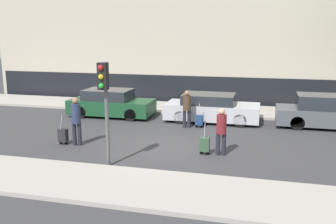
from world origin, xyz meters
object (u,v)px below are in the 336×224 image
Objects in this scene: trolley_left at (63,135)px; pedestrian_center at (187,107)px; parked_car_2 at (330,113)px; parked_bicycle at (192,100)px; parked_car_0 at (111,104)px; pedestrian_left at (76,118)px; trolley_right at (205,144)px; trolley_center at (199,120)px; pedestrian_right at (221,129)px; parked_car_1 at (211,108)px; traffic_light at (104,93)px.

pedestrian_center reaches higher than trolley_left.
parked_car_2 reaches higher than parked_bicycle.
parked_car_0 is at bearing -141.11° from parked_bicycle.
pedestrian_left is 1.59× the size of trolley_right.
pedestrian_left is 5.49m from trolley_center.
pedestrian_center reaches higher than trolley_center.
pedestrian_right is (5.86, 0.22, 0.57)m from trolley_left.
parked_car_0 is 2.53× the size of pedestrian_center.
pedestrian_left is 4.99m from pedestrian_center.
parked_car_2 is 4.30× the size of trolley_center.
parked_bicycle is at bearing 117.44° from parked_car_1.
pedestrian_right is at bearing 31.90° from traffic_light.
trolley_center is 6.29m from traffic_light.
parked_car_2 is at bearing 42.60° from pedestrian_right.
pedestrian_center is at bearing -121.46° from parked_car_1.
parked_car_1 is 0.93× the size of parked_car_2.
trolley_left is 1.00× the size of trolley_right.
trolley_right is at bearing -133.14° from parked_car_2.
parked_car_2 reaches higher than trolley_left.
trolley_center is at bearing -75.11° from parked_bicycle.
parked_car_0 is 5.04m from trolley_left.
parked_car_0 is 7.58m from traffic_light.
parked_car_0 is at bearing 111.87° from traffic_light.
traffic_light is at bearing -136.78° from parked_car_2.
trolley_center is 3.75m from trolley_right.
parked_car_1 is 1.42m from trolley_center.
trolley_left is at bearing -113.23° from parked_bicycle.
parked_car_2 is 2.60× the size of pedestrian_left.
traffic_light is (-1.40, -5.54, 1.40)m from pedestrian_center.
parked_car_1 is at bearing 95.41° from trolley_right.
pedestrian_center is at bearing 43.09° from trolley_left.
parked_car_0 is 4.86m from trolley_center.
traffic_light is (2.56, -1.84, 1.98)m from trolley_left.
trolley_right is at bearing 35.75° from traffic_light.
pedestrian_left reaches higher than trolley_left.
parked_car_0 is 2.31× the size of pedestrian_left.
pedestrian_left is 3.05m from traffic_light.
trolley_center is at bearing -104.44° from parked_car_1.
trolley_center is (0.54, 0.10, -0.60)m from pedestrian_center.
parked_car_0 is 3.65× the size of trolley_left.
parked_bicycle is (3.40, 7.93, 0.13)m from trolley_left.
pedestrian_right is 0.93× the size of parked_bicycle.
trolley_left is (-0.55, -0.05, -0.67)m from pedestrian_left.
pedestrian_right is 0.79m from trolley_right.
parked_car_0 reaches higher than trolley_left.
trolley_center is (4.69, -1.22, -0.30)m from parked_car_0.
parked_car_2 is at bearing -22.07° from parked_bicycle.
parked_bicycle is (-0.56, 4.22, -0.44)m from pedestrian_center.
traffic_light is (-7.51, -7.06, 1.66)m from parked_car_2.
parked_car_0 is 0.96× the size of parked_car_1.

